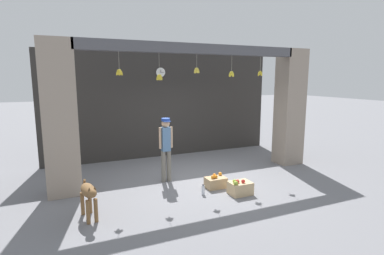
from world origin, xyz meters
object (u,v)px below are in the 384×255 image
object	(u,v)px
fruit_crate_oranges	(216,182)
fruit_crate_apples	(240,188)
wall_clock	(161,72)
shopkeeper	(166,145)
dog	(89,194)
water_bottle	(203,190)

from	to	relation	value
fruit_crate_oranges	fruit_crate_apples	bearing A→B (deg)	-62.64
fruit_crate_apples	wall_clock	size ratio (longest dim) A/B	1.55
fruit_crate_oranges	shopkeeper	bearing A→B (deg)	136.88
dog	fruit_crate_apples	size ratio (longest dim) A/B	1.71
dog	fruit_crate_apples	distance (m)	3.18
fruit_crate_apples	wall_clock	distance (m)	4.64
fruit_crate_oranges	water_bottle	distance (m)	0.54
shopkeeper	wall_clock	bearing A→B (deg)	-103.78
fruit_crate_apples	dog	bearing A→B (deg)	178.33
shopkeeper	water_bottle	xyz separation A→B (m)	(0.46, -1.15, -0.82)
shopkeeper	wall_clock	distance (m)	3.05
dog	shopkeeper	world-z (taller)	shopkeeper
dog	wall_clock	bearing A→B (deg)	136.70
fruit_crate_oranges	fruit_crate_apples	world-z (taller)	fruit_crate_apples
fruit_crate_apples	wall_clock	bearing A→B (deg)	98.59
fruit_crate_apples	wall_clock	world-z (taller)	wall_clock
shopkeeper	fruit_crate_apples	world-z (taller)	shopkeeper
shopkeeper	fruit_crate_oranges	bearing A→B (deg)	138.39
water_bottle	wall_clock	world-z (taller)	wall_clock
wall_clock	water_bottle	bearing A→B (deg)	-93.03
fruit_crate_oranges	fruit_crate_apples	size ratio (longest dim) A/B	0.98
dog	wall_clock	world-z (taller)	wall_clock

